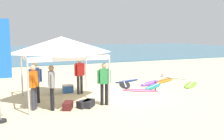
{
  "coord_description": "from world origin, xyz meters",
  "views": [
    {
      "loc": [
        -4.95,
        -10.94,
        2.9
      ],
      "look_at": [
        0.25,
        1.33,
        1.0
      ],
      "focal_mm": 41.87,
      "sensor_mm": 36.0,
      "label": 1
    }
  ],
  "objects_px": {
    "surfboard_black": "(125,84)",
    "person_red": "(80,73)",
    "canopy_tent": "(61,45)",
    "person_blue": "(35,80)",
    "surfboard_pink": "(141,90)",
    "banner_flag": "(2,75)",
    "surfboard_lime": "(191,84)",
    "surfboard_white": "(173,77)",
    "person_orange": "(34,84)",
    "surfboard_orange": "(163,81)",
    "gear_bag_near_tent": "(89,104)",
    "gear_bag_on_sand": "(68,106)",
    "person_grey": "(52,84)",
    "person_green": "(104,81)",
    "surfboard_teal": "(153,86)",
    "cooler_box": "(68,89)",
    "surfboard_purple": "(152,83)",
    "person_yellow": "(52,81)",
    "surfboard_navy": "(127,81)",
    "gear_bag_by_pole": "(85,104)"
  },
  "relations": [
    {
      "from": "surfboard_black",
      "to": "person_red",
      "type": "relative_size",
      "value": 1.32
    },
    {
      "from": "canopy_tent",
      "to": "person_blue",
      "type": "height_order",
      "value": "canopy_tent"
    },
    {
      "from": "surfboard_pink",
      "to": "banner_flag",
      "type": "height_order",
      "value": "banner_flag"
    },
    {
      "from": "surfboard_lime",
      "to": "person_red",
      "type": "height_order",
      "value": "person_red"
    },
    {
      "from": "surfboard_white",
      "to": "person_orange",
      "type": "distance_m",
      "value": 9.99
    },
    {
      "from": "surfboard_orange",
      "to": "gear_bag_near_tent",
      "type": "height_order",
      "value": "gear_bag_near_tent"
    },
    {
      "from": "surfboard_lime",
      "to": "gear_bag_on_sand",
      "type": "relative_size",
      "value": 3.38
    },
    {
      "from": "person_grey",
      "to": "canopy_tent",
      "type": "bearing_deg",
      "value": 61.7
    },
    {
      "from": "surfboard_black",
      "to": "person_blue",
      "type": "xyz_separation_m",
      "value": [
        -5.07,
        -1.98,
        0.95
      ]
    },
    {
      "from": "person_grey",
      "to": "surfboard_orange",
      "type": "bearing_deg",
      "value": 24.82
    },
    {
      "from": "canopy_tent",
      "to": "person_green",
      "type": "distance_m",
      "value": 2.4
    },
    {
      "from": "surfboard_teal",
      "to": "gear_bag_on_sand",
      "type": "xyz_separation_m",
      "value": [
        -5.2,
        -2.26,
        0.1
      ]
    },
    {
      "from": "surfboard_teal",
      "to": "person_red",
      "type": "xyz_separation_m",
      "value": [
        -4.06,
        0.04,
        0.95
      ]
    },
    {
      "from": "surfboard_lime",
      "to": "cooler_box",
      "type": "bearing_deg",
      "value": 172.56
    },
    {
      "from": "surfboard_pink",
      "to": "gear_bag_on_sand",
      "type": "distance_m",
      "value": 4.46
    },
    {
      "from": "person_red",
      "to": "surfboard_purple",
      "type": "bearing_deg",
      "value": 11.35
    },
    {
      "from": "person_orange",
      "to": "surfboard_white",
      "type": "bearing_deg",
      "value": 23.01
    },
    {
      "from": "surfboard_orange",
      "to": "cooler_box",
      "type": "height_order",
      "value": "cooler_box"
    },
    {
      "from": "surfboard_teal",
      "to": "gear_bag_near_tent",
      "type": "distance_m",
      "value": 4.94
    },
    {
      "from": "person_yellow",
      "to": "gear_bag_near_tent",
      "type": "distance_m",
      "value": 2.99
    },
    {
      "from": "person_yellow",
      "to": "banner_flag",
      "type": "height_order",
      "value": "banner_flag"
    },
    {
      "from": "gear_bag_on_sand",
      "to": "cooler_box",
      "type": "relative_size",
      "value": 1.2
    },
    {
      "from": "surfboard_orange",
      "to": "person_yellow",
      "type": "distance_m",
      "value": 6.84
    },
    {
      "from": "gear_bag_on_sand",
      "to": "cooler_box",
      "type": "height_order",
      "value": "cooler_box"
    },
    {
      "from": "surfboard_pink",
      "to": "person_red",
      "type": "xyz_separation_m",
      "value": [
        -2.99,
        0.61,
        0.95
      ]
    },
    {
      "from": "surfboard_lime",
      "to": "person_blue",
      "type": "bearing_deg",
      "value": -176.67
    },
    {
      "from": "person_green",
      "to": "person_red",
      "type": "xyz_separation_m",
      "value": [
        -0.36,
        2.29,
        0.0
      ]
    },
    {
      "from": "person_orange",
      "to": "canopy_tent",
      "type": "bearing_deg",
      "value": 36.48
    },
    {
      "from": "person_grey",
      "to": "gear_bag_on_sand",
      "type": "distance_m",
      "value": 1.03
    },
    {
      "from": "surfboard_pink",
      "to": "surfboard_navy",
      "type": "height_order",
      "value": "same"
    },
    {
      "from": "surfboard_orange",
      "to": "gear_bag_by_pole",
      "type": "relative_size",
      "value": 3.96
    },
    {
      "from": "gear_bag_near_tent",
      "to": "gear_bag_by_pole",
      "type": "xyz_separation_m",
      "value": [
        -0.16,
        0.02,
        0.0
      ]
    },
    {
      "from": "surfboard_black",
      "to": "person_green",
      "type": "height_order",
      "value": "person_green"
    },
    {
      "from": "gear_bag_on_sand",
      "to": "person_blue",
      "type": "bearing_deg",
      "value": 125.76
    },
    {
      "from": "canopy_tent",
      "to": "surfboard_lime",
      "type": "distance_m",
      "value": 7.71
    },
    {
      "from": "surfboard_teal",
      "to": "banner_flag",
      "type": "height_order",
      "value": "banner_flag"
    },
    {
      "from": "banner_flag",
      "to": "gear_bag_on_sand",
      "type": "relative_size",
      "value": 5.67
    },
    {
      "from": "surfboard_black",
      "to": "gear_bag_on_sand",
      "type": "relative_size",
      "value": 3.76
    },
    {
      "from": "person_orange",
      "to": "person_yellow",
      "type": "xyz_separation_m",
      "value": [
        1.08,
        2.33,
        -0.33
      ]
    },
    {
      "from": "surfboard_white",
      "to": "banner_flag",
      "type": "height_order",
      "value": "banner_flag"
    },
    {
      "from": "person_orange",
      "to": "surfboard_teal",
      "type": "bearing_deg",
      "value": 15.98
    },
    {
      "from": "surfboard_lime",
      "to": "person_orange",
      "type": "xyz_separation_m",
      "value": [
        -8.62,
        -1.47,
        0.95
      ]
    },
    {
      "from": "surfboard_teal",
      "to": "person_yellow",
      "type": "height_order",
      "value": "person_yellow"
    },
    {
      "from": "surfboard_teal",
      "to": "person_red",
      "type": "distance_m",
      "value": 4.17
    },
    {
      "from": "canopy_tent",
      "to": "banner_flag",
      "type": "relative_size",
      "value": 0.94
    },
    {
      "from": "banner_flag",
      "to": "person_grey",
      "type": "bearing_deg",
      "value": 22.97
    },
    {
      "from": "person_yellow",
      "to": "banner_flag",
      "type": "xyz_separation_m",
      "value": [
        -2.15,
        -3.34,
        0.92
      ]
    },
    {
      "from": "person_blue",
      "to": "surfboard_black",
      "type": "bearing_deg",
      "value": 21.35
    },
    {
      "from": "person_orange",
      "to": "gear_bag_near_tent",
      "type": "xyz_separation_m",
      "value": [
        2.01,
        -0.47,
        -0.85
      ]
    },
    {
      "from": "surfboard_orange",
      "to": "person_green",
      "type": "height_order",
      "value": "person_green"
    }
  ]
}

